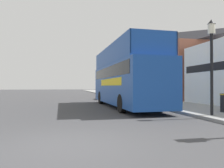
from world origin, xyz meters
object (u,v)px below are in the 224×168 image
Objects in this scene: parked_car_ahead_of_bus at (110,93)px; lamp_post_second at (141,65)px; lamp_post_nearest at (212,48)px; tour_bus at (125,80)px.

lamp_post_second reaches higher than parked_car_ahead_of_bus.
parked_car_ahead_of_bus is 0.96× the size of lamp_post_nearest.
lamp_post_nearest is at bearing -90.31° from lamp_post_second.
lamp_post_second is at bearing 89.69° from lamp_post_nearest.
tour_bus is 2.52× the size of parked_car_ahead_of_bus.
tour_bus reaches higher than parked_car_ahead_of_bus.
lamp_post_nearest is at bearing -68.89° from tour_bus.
tour_bus is at bearing 112.41° from lamp_post_nearest.
parked_car_ahead_of_bus is at bearing 109.06° from lamp_post_second.
tour_bus is 2.30× the size of lamp_post_second.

